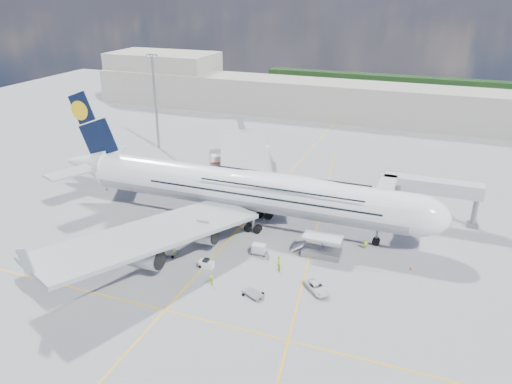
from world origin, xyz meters
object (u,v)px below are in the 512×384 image
(dolly_nose_near, at_px, (259,249))
(catering_truck_outer, at_px, (255,149))
(cone_wing_left_inner, at_px, (250,181))
(jet_bridge, at_px, (414,190))
(dolly_row_b, at_px, (143,251))
(dolly_nose_far, at_px, (253,293))
(dolly_back, at_px, (120,250))
(cone_wing_right_outer, at_px, (103,258))
(cone_nose, at_px, (411,268))
(cone_wing_right_inner, at_px, (182,229))
(baggage_tug, at_px, (206,264))
(service_van, at_px, (317,287))
(cargo_loader, at_px, (321,249))
(airliner, at_px, (246,189))
(crew_loader, at_px, (279,268))
(crew_tug, at_px, (211,280))
(cone_tail, at_px, (107,189))
(light_mast, at_px, (155,101))
(dolly_row_a, at_px, (57,255))
(crew_van, at_px, (279,260))
(cone_wing_left_outer, at_px, (233,171))
(crew_wing, at_px, (175,253))
(catering_truck_inner, at_px, (222,163))
(crew_nose, at_px, (365,244))
(dolly_row_c, at_px, (168,253))

(dolly_nose_near, xyz_separation_m, catering_truck_outer, (-19.19, 48.72, 0.95))
(cone_wing_left_inner, bearing_deg, jet_bridge, -13.76)
(dolly_row_b, height_order, dolly_nose_far, dolly_row_b)
(dolly_back, distance_m, cone_wing_right_outer, 3.03)
(cone_nose, distance_m, cone_wing_right_inner, 41.00)
(jet_bridge, relative_size, cone_wing_left_inner, 36.00)
(baggage_tug, xyz_separation_m, service_van, (18.39, -0.17, 0.00))
(catering_truck_outer, relative_size, cone_wing_right_inner, 14.80)
(catering_truck_outer, bearing_deg, cargo_loader, -66.42)
(airliner, xyz_separation_m, catering_truck_outer, (-12.60, 38.23, -4.94))
(baggage_tug, bearing_deg, crew_loader, 16.86)
(crew_tug, relative_size, cone_wing_right_inner, 3.75)
(dolly_back, xyz_separation_m, cone_tail, (-19.82, 23.13, -0.67))
(light_mast, bearing_deg, cone_tail, -80.48)
(dolly_row_a, height_order, cone_wing_right_outer, cone_wing_right_outer)
(crew_van, distance_m, cone_nose, 21.26)
(cone_wing_left_inner, height_order, cone_wing_left_outer, cone_wing_left_outer)
(jet_bridge, bearing_deg, cone_wing_right_inner, -154.98)
(dolly_row_b, xyz_separation_m, service_van, (30.05, 0.17, -0.29))
(jet_bridge, distance_m, dolly_row_a, 64.79)
(crew_wing, bearing_deg, dolly_nose_near, -75.47)
(cargo_loader, height_order, crew_van, cargo_loader)
(light_mast, bearing_deg, cone_wing_left_inner, -24.44)
(cargo_loader, xyz_separation_m, crew_wing, (-22.76, -9.29, -0.46))
(crew_wing, distance_m, crew_van, 17.53)
(crew_tug, distance_m, cone_wing_left_outer, 48.90)
(cargo_loader, distance_m, dolly_back, 34.00)
(catering_truck_inner, height_order, catering_truck_outer, catering_truck_outer)
(dolly_row_b, relative_size, dolly_nose_far, 0.88)
(cone_nose, bearing_deg, light_mast, 149.95)
(service_van, bearing_deg, crew_loader, 110.99)
(cone_wing_left_outer, bearing_deg, airliner, -61.54)
(dolly_back, xyz_separation_m, cone_wing_right_inner, (5.49, 11.74, -0.70))
(dolly_row_b, distance_m, baggage_tug, 11.67)
(service_van, bearing_deg, catering_truck_inner, 84.43)
(crew_nose, height_order, crew_wing, crew_nose)
(cone_nose, bearing_deg, crew_van, -163.12)
(cone_wing_right_outer, bearing_deg, cone_wing_left_outer, 84.85)
(cone_wing_right_inner, bearing_deg, crew_tug, -48.34)
(cargo_loader, xyz_separation_m, crew_loader, (-5.01, -7.50, -0.49))
(dolly_nose_far, bearing_deg, crew_nose, 83.95)
(crew_nose, bearing_deg, jet_bridge, 12.13)
(dolly_row_b, height_order, dolly_row_c, dolly_row_b)
(catering_truck_outer, height_order, crew_wing, catering_truck_outer)
(crew_tug, relative_size, cone_wing_left_outer, 3.00)
(dolly_back, height_order, catering_truck_outer, catering_truck_outer)
(dolly_row_c, bearing_deg, catering_truck_outer, 79.70)
(cone_nose, xyz_separation_m, cone_wing_left_outer, (-44.32, 30.51, 0.04))
(dolly_nose_far, distance_m, service_van, 9.58)
(service_van, bearing_deg, crew_van, 100.95)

